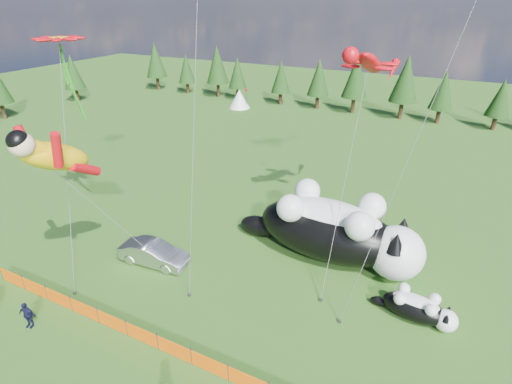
# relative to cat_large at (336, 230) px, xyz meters

# --- Properties ---
(ground) EXTENTS (160.00, 160.00, 0.00)m
(ground) POSITION_rel_cat_large_xyz_m (-6.47, -8.42, -2.18)
(ground) COLOR #0F3509
(ground) RESTS_ON ground
(safety_fence) EXTENTS (22.06, 0.06, 1.10)m
(safety_fence) POSITION_rel_cat_large_xyz_m (-6.47, -11.42, -1.68)
(safety_fence) COLOR #262626
(safety_fence) RESTS_ON ground
(tree_line) EXTENTS (90.00, 4.00, 8.00)m
(tree_line) POSITION_rel_cat_large_xyz_m (-6.47, 36.58, 1.82)
(tree_line) COLOR black
(tree_line) RESTS_ON ground
(festival_tents) EXTENTS (50.00, 3.20, 2.80)m
(festival_tents) POSITION_rel_cat_large_xyz_m (4.53, 31.58, -0.78)
(festival_tents) COLOR white
(festival_tents) RESTS_ON ground
(cat_large) EXTENTS (12.72, 4.89, 4.59)m
(cat_large) POSITION_rel_cat_large_xyz_m (0.00, 0.00, 0.00)
(cat_large) COLOR black
(cat_large) RESTS_ON ground
(cat_small) EXTENTS (4.55, 1.92, 1.64)m
(cat_small) POSITION_rel_cat_large_xyz_m (5.70, -3.49, -1.40)
(cat_small) COLOR black
(cat_small) RESTS_ON ground
(car) EXTENTS (4.76, 2.05, 1.52)m
(car) POSITION_rel_cat_large_xyz_m (-10.27, -5.86, -1.42)
(car) COLOR #AFAEB3
(car) RESTS_ON ground
(spectator_c) EXTENTS (1.01, 0.68, 1.57)m
(spectator_c) POSITION_rel_cat_large_xyz_m (-12.58, -13.22, -1.40)
(spectator_c) COLOR black
(spectator_c) RESTS_ON ground
(superhero_kite) EXTENTS (5.44, 6.17, 11.23)m
(superhero_kite) POSITION_rel_cat_large_xyz_m (-12.31, -9.70, 6.30)
(superhero_kite) COLOR yellow
(superhero_kite) RESTS_ON ground
(gecko_kite) EXTENTS (3.45, 12.49, 14.85)m
(gecko_kite) POSITION_rel_cat_large_xyz_m (-0.01, 4.59, 9.74)
(gecko_kite) COLOR red
(gecko_kite) RESTS_ON ground
(flower_kite) EXTENTS (5.73, 7.46, 14.88)m
(flower_kite) POSITION_rel_cat_large_xyz_m (-16.20, -4.96, 11.15)
(flower_kite) COLOR red
(flower_kite) RESTS_ON ground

